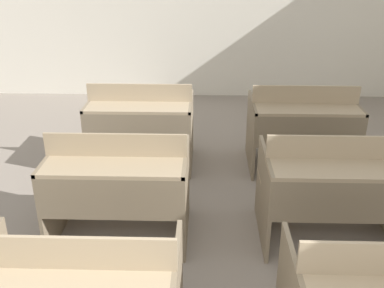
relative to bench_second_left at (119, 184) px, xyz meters
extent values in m
cube|color=white|center=(0.53, 3.81, 0.94)|extent=(6.66, 0.06, 2.81)
cube|color=tan|center=(0.01, -1.29, 0.34)|extent=(1.06, 0.02, 0.18)
cube|color=tan|center=(0.01, -1.00, -0.05)|extent=(1.06, 0.30, 0.03)
cube|color=tan|center=(1.63, -1.00, -0.05)|extent=(1.06, 0.30, 0.03)
cube|color=#7A6A53|center=(-0.51, 0.04, -0.11)|extent=(0.03, 0.76, 0.71)
cube|color=#7A6A53|center=(0.51, 0.04, -0.11)|extent=(0.03, 0.76, 0.71)
cube|color=tan|center=(0.00, -0.17, 0.23)|extent=(1.06, 0.33, 0.03)
cube|color=#7A6A53|center=(0.00, -0.33, 0.06)|extent=(1.00, 0.02, 0.32)
cube|color=tan|center=(0.00, -0.02, 0.34)|extent=(1.06, 0.02, 0.18)
cube|color=tan|center=(0.00, 0.27, -0.05)|extent=(1.06, 0.30, 0.03)
cube|color=#7A6A53|center=(0.00, 0.27, -0.32)|extent=(1.00, 0.04, 0.04)
cube|color=#80715A|center=(1.12, 0.05, -0.11)|extent=(0.03, 0.76, 0.71)
cube|color=tan|center=(1.64, -0.16, 0.23)|extent=(1.06, 0.33, 0.03)
cube|color=#80715A|center=(1.64, -0.32, 0.06)|extent=(1.00, 0.02, 0.32)
cube|color=tan|center=(1.64, -0.01, 0.34)|extent=(1.06, 0.02, 0.18)
cube|color=tan|center=(1.64, 0.28, -0.05)|extent=(1.06, 0.30, 0.03)
cube|color=#80715A|center=(1.64, 0.28, -0.32)|extent=(1.00, 0.04, 0.04)
cube|color=#82735C|center=(-0.52, 1.34, -0.11)|extent=(0.03, 0.76, 0.71)
cube|color=#82735C|center=(0.51, 1.34, -0.11)|extent=(0.03, 0.76, 0.71)
cube|color=tan|center=(0.00, 1.13, 0.23)|extent=(1.06, 0.33, 0.03)
cube|color=#82735C|center=(0.00, 0.97, 0.06)|extent=(1.00, 0.02, 0.32)
cube|color=tan|center=(0.00, 1.29, 0.34)|extent=(1.06, 0.02, 0.18)
cube|color=tan|center=(0.00, 1.57, -0.05)|extent=(1.06, 0.30, 0.03)
cube|color=#82735C|center=(0.00, 1.57, -0.32)|extent=(1.00, 0.04, 0.04)
cube|color=#7D6E57|center=(1.14, 1.33, -0.11)|extent=(0.03, 0.76, 0.71)
cube|color=#7D6E57|center=(2.17, 1.33, -0.11)|extent=(0.03, 0.76, 0.71)
cube|color=tan|center=(1.65, 1.12, 0.23)|extent=(1.06, 0.33, 0.03)
cube|color=#7D6E57|center=(1.65, 0.96, 0.06)|extent=(1.00, 0.02, 0.32)
cube|color=tan|center=(1.65, 1.27, 0.34)|extent=(1.06, 0.02, 0.18)
cube|color=tan|center=(1.65, 1.56, -0.05)|extent=(1.06, 0.30, 0.03)
cube|color=#7D6E57|center=(1.65, 1.56, -0.32)|extent=(1.00, 0.04, 0.04)
camera|label=1|loc=(0.66, -3.02, 1.67)|focal=42.00mm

